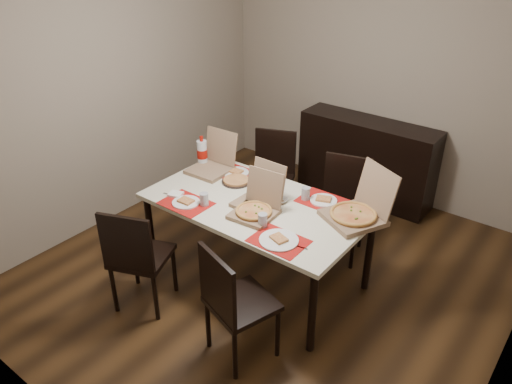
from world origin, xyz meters
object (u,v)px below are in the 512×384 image
chair_far_right (342,202)px  pizza_box_center (256,208)px  soda_bottle (202,153)px  sideboard (366,160)px  chair_far_left (272,173)px  dining_table (256,210)px  chair_near_right (233,301)px  dip_bowl (281,200)px  chair_near_left (136,255)px

chair_far_right → pizza_box_center: 1.03m
pizza_box_center → soda_bottle: (-0.94, 0.40, 0.07)m
sideboard → chair_far_left: bearing=-119.7°
dining_table → soda_bottle: bearing=162.8°
chair_near_right → pizza_box_center: pizza_box_center is taller
dip_bowl → sideboard: bearing=92.4°
chair_near_right → sideboard: bearing=97.5°
dining_table → chair_near_right: chair_near_right is taller
chair_near_left → soda_bottle: 1.23m
dining_table → dip_bowl: (0.15, 0.14, 0.08)m
chair_far_left → soda_bottle: 0.82m
dip_bowl → chair_far_left: bearing=129.6°
sideboard → dip_bowl: sideboard is taller
chair_far_right → dip_bowl: 0.75m
chair_near_right → soda_bottle: bearing=139.5°
chair_near_left → pizza_box_center: 0.99m
dip_bowl → pizza_box_center: bearing=-98.7°
chair_far_left → dip_bowl: size_ratio=8.19×
chair_far_right → soda_bottle: bearing=-155.3°
chair_near_right → dining_table: bearing=117.8°
sideboard → dining_table: (-0.08, -1.89, 0.23)m
chair_near_left → chair_far_left: bearing=89.8°
chair_near_left → dining_table: bearing=60.7°
chair_far_right → pizza_box_center: pizza_box_center is taller
chair_far_left → dip_bowl: 1.03m
chair_near_right → dip_bowl: bearing=106.4°
chair_far_left → sideboard: bearing=60.3°
dip_bowl → chair_near_right: bearing=-73.6°
chair_far_right → chair_near_right: bearing=-87.9°
dip_bowl → dining_table: bearing=-137.7°
dining_table → chair_far_left: 1.04m
chair_near_right → chair_far_right: (-0.06, 1.63, 0.00)m
dining_table → soda_bottle: size_ratio=6.24×
soda_bottle → dining_table: bearing=-17.2°
chair_near_right → pizza_box_center: size_ratio=2.43×
sideboard → chair_far_right: size_ratio=1.61×
dining_table → soda_bottle: 0.89m
sideboard → chair_near_right: 2.74m
pizza_box_center → dip_bowl: 0.28m
dining_table → chair_near_left: (-0.49, -0.88, -0.17)m
sideboard → dip_bowl: (0.07, -1.76, 0.31)m
dining_table → pizza_box_center: bearing=-52.6°
soda_bottle → chair_near_right: bearing=-40.5°
dining_table → chair_far_left: chair_far_left is taller
chair_near_right → chair_far_left: (-0.92, 1.73, 0.00)m
dining_table → chair_near_right: 0.94m
chair_far_right → soda_bottle: 1.37m
pizza_box_center → soda_bottle: 1.02m
chair_near_left → chair_far_right: same height
chair_near_right → chair_far_right: bearing=92.1°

